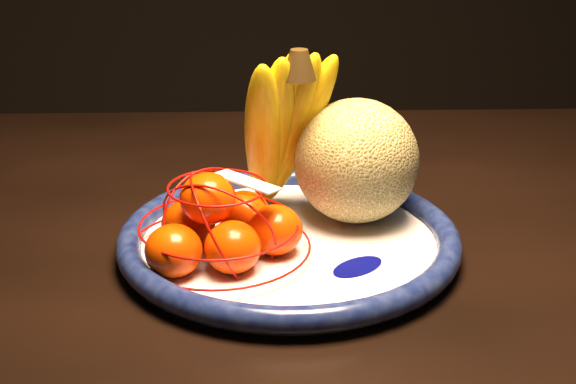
{
  "coord_description": "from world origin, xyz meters",
  "views": [
    {
      "loc": [
        -0.3,
        -0.84,
        1.14
      ],
      "look_at": [
        -0.21,
        -0.01,
        0.8
      ],
      "focal_mm": 50.0,
      "sensor_mm": 36.0,
      "label": 1
    }
  ],
  "objects": [
    {
      "name": "mandarin_bag",
      "position": [
        -0.28,
        -0.05,
        0.77
      ],
      "size": [
        0.23,
        0.23,
        0.13
      ],
      "rotation": [
        0.0,
        0.0,
        0.19
      ],
      "color": "#FF4400",
      "rests_on": "fruit_bowl"
    },
    {
      "name": "banana_bunch",
      "position": [
        -0.21,
        0.05,
        0.85
      ],
      "size": [
        0.14,
        0.14,
        0.23
      ],
      "rotation": [
        0.0,
        0.0,
        0.42
      ],
      "color": "yellow",
      "rests_on": "fruit_bowl"
    },
    {
      "name": "fruit_bowl",
      "position": [
        -0.21,
        -0.02,
        0.74
      ],
      "size": [
        0.39,
        0.39,
        0.03
      ],
      "rotation": [
        0.0,
        0.0,
        -0.02
      ],
      "color": "white",
      "rests_on": "dining_table"
    },
    {
      "name": "cantaloupe",
      "position": [
        -0.12,
        0.03,
        0.81
      ],
      "size": [
        0.15,
        0.15,
        0.15
      ],
      "primitive_type": "sphere",
      "color": "olive",
      "rests_on": "fruit_bowl"
    },
    {
      "name": "price_tag",
      "position": [
        -0.26,
        -0.05,
        0.83
      ],
      "size": [
        0.07,
        0.07,
        0.01
      ],
      "primitive_type": "cube",
      "rotation": [
        -0.14,
        0.1,
        -0.66
      ],
      "color": "white",
      "rests_on": "mandarin_bag"
    },
    {
      "name": "dining_table",
      "position": [
        0.03,
        0.08,
        0.65
      ],
      "size": [
        1.52,
        0.99,
        0.73
      ],
      "rotation": [
        0.0,
        0.0,
        -0.09
      ],
      "color": "black",
      "rests_on": "ground"
    }
  ]
}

